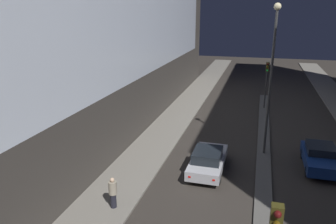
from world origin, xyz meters
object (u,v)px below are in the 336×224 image
Objects in this scene: street_lamp at (272,66)px; pedestrian_on_left_sidewalk at (113,192)px; car_right_lane at (320,157)px; traffic_light_mid at (267,75)px; car_left_lane at (208,160)px.

street_lamp is 6.09× the size of pedestrian_on_left_sidewalk.
street_lamp is at bearing 159.75° from car_right_lane.
car_right_lane is at bearing -20.25° from street_lamp.
traffic_light_mid is at bearing 70.42° from pedestrian_on_left_sidewalk.
street_lamp is 7.18m from car_left_lane.
car_left_lane is at bearing -161.19° from car_right_lane.
street_lamp is 6.40m from car_right_lane.
car_left_lane is 1.10× the size of car_right_lane.
street_lamp is (0.00, -11.32, 2.65)m from traffic_light_mid.
car_left_lane is at bearing -102.62° from traffic_light_mid.
street_lamp reaches higher than traffic_light_mid.
traffic_light_mid is at bearing 90.00° from street_lamp.
car_left_lane is (-3.31, -14.80, -2.69)m from traffic_light_mid.
car_right_lane is 12.87m from pedestrian_on_left_sidewalk.
car_right_lane is (6.62, 2.26, 0.00)m from car_left_lane.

